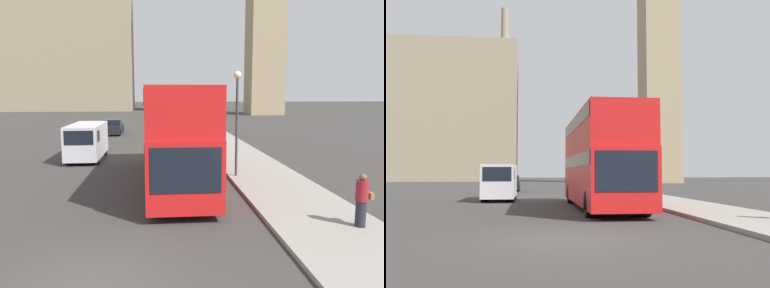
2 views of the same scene
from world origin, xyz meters
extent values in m
plane|color=#383533|center=(0.00, 0.00, 0.00)|extent=(300.00, 300.00, 0.00)
cube|color=tan|center=(21.46, 61.15, 21.80)|extent=(6.19, 6.19, 43.60)
cube|color=gray|center=(-20.07, 80.48, 14.40)|extent=(32.09, 13.34, 28.81)
cylinder|color=gray|center=(-6.43, 74.81, 31.98)|extent=(1.60, 1.60, 6.34)
cube|color=red|center=(2.41, 9.24, 1.51)|extent=(2.58, 11.34, 2.44)
cube|color=red|center=(2.41, 9.24, 3.60)|extent=(2.58, 11.11, 1.75)
cube|color=black|center=(2.41, 9.24, 2.30)|extent=(2.62, 10.89, 0.55)
cube|color=black|center=(2.41, 9.24, 4.10)|extent=(2.62, 10.66, 0.55)
cube|color=black|center=(2.41, 3.55, 1.80)|extent=(2.27, 0.03, 1.47)
cylinder|color=black|center=(1.48, 5.27, 0.52)|extent=(0.72, 1.03, 1.03)
cylinder|color=black|center=(3.33, 5.27, 0.52)|extent=(0.72, 1.03, 1.03)
cylinder|color=black|center=(1.48, 13.21, 0.52)|extent=(0.72, 1.03, 1.03)
cylinder|color=black|center=(3.33, 13.21, 0.52)|extent=(0.72, 1.03, 1.03)
cube|color=silver|center=(-2.92, 16.04, 1.23)|extent=(1.92, 5.08, 2.02)
cube|color=black|center=(-2.92, 13.49, 1.67)|extent=(1.64, 0.02, 0.81)
cube|color=black|center=(-2.92, 14.39, 1.67)|extent=(1.95, 0.91, 0.65)
cylinder|color=black|center=(-3.64, 14.31, 0.40)|extent=(0.48, 0.79, 0.79)
cylinder|color=black|center=(-2.19, 14.31, 0.40)|extent=(0.48, 0.79, 0.79)
cylinder|color=black|center=(-3.64, 17.77, 0.40)|extent=(0.48, 0.79, 0.79)
cylinder|color=black|center=(-2.19, 17.77, 0.40)|extent=(0.48, 0.79, 0.79)
cylinder|color=#38383D|center=(5.37, 9.87, 2.51)|extent=(0.12, 0.12, 4.72)
sphere|color=beige|center=(5.37, 9.87, 5.05)|extent=(0.36, 0.36, 0.36)
cube|color=black|center=(-2.96, 30.10, 0.54)|extent=(1.85, 4.30, 0.76)
cube|color=black|center=(-2.96, 30.21, 1.21)|extent=(1.67, 2.06, 0.58)
cylinder|color=black|center=(-3.68, 28.73, 0.32)|extent=(0.41, 0.63, 0.63)
cylinder|color=black|center=(-2.24, 28.73, 0.32)|extent=(0.41, 0.63, 0.63)
cylinder|color=black|center=(-3.68, 31.48, 0.32)|extent=(0.41, 0.63, 0.63)
cylinder|color=black|center=(-2.24, 31.48, 0.32)|extent=(0.41, 0.63, 0.63)
camera|label=1|loc=(1.53, -7.94, 4.26)|focal=35.00mm
camera|label=2|loc=(-1.00, -11.37, 1.73)|focal=40.00mm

